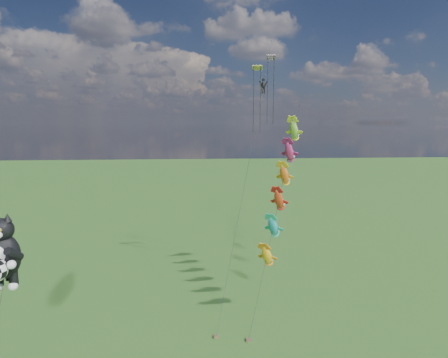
{
  "coord_description": "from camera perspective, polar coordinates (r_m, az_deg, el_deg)",
  "views": [
    {
      "loc": [
        13.83,
        -24.79,
        16.69
      ],
      "look_at": [
        16.68,
        10.54,
        11.38
      ],
      "focal_mm": 30.0,
      "sensor_mm": 36.0,
      "label": 1
    }
  ],
  "objects": [
    {
      "name": "parafoil_rig",
      "position": [
        41.39,
        5.9,
        13.47
      ],
      "size": [
        7.89,
        16.12,
        25.73
      ],
      "rotation": [
        0.0,
        0.0,
        -0.34
      ],
      "color": "brown",
      "rests_on": "ground"
    },
    {
      "name": "fish_windsock_rig",
      "position": [
        35.74,
        8.77,
        -1.31
      ],
      "size": [
        7.69,
        14.1,
        18.96
      ],
      "rotation": [
        0.0,
        0.0,
        -0.17
      ],
      "color": "brown",
      "rests_on": "ground"
    },
    {
      "name": "cat_kite_rig",
      "position": [
        26.71,
        -30.81,
        -9.81
      ],
      "size": [
        2.22,
        4.06,
        11.32
      ],
      "rotation": [
        0.0,
        0.0,
        -0.16
      ],
      "color": "brown",
      "rests_on": "ground"
    }
  ]
}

